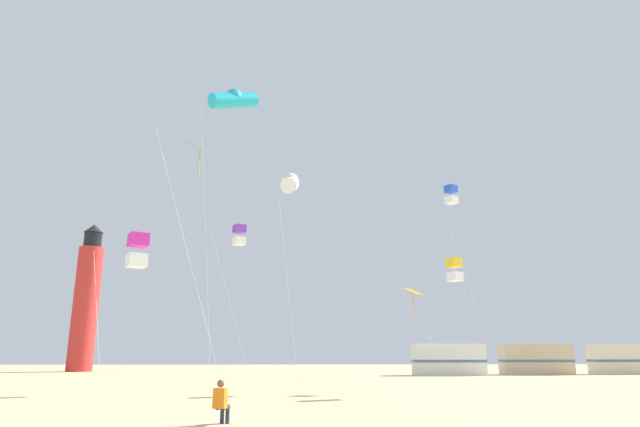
{
  "coord_description": "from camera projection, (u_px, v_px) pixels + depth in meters",
  "views": [
    {
      "loc": [
        0.84,
        -7.76,
        1.82
      ],
      "look_at": [
        1.56,
        8.19,
        5.99
      ],
      "focal_mm": 30.4,
      "sensor_mm": 36.0,
      "label": 1
    }
  ],
  "objects": [
    {
      "name": "kite_tube_cyan",
      "position": [
        234.0,
        99.0,
        24.85
      ],
      "size": [
        2.7,
        2.58,
        13.89
      ],
      "color": "silver",
      "rests_on": "ground"
    },
    {
      "name": "rv_van_white",
      "position": [
        448.0,
        360.0,
        49.65
      ],
      "size": [
        6.52,
        2.57,
        2.8
      ],
      "rotation": [
        0.0,
        0.0,
        -0.04
      ],
      "color": "white",
      "rests_on": "ground"
    },
    {
      "name": "kite_box_blue",
      "position": [
        451.0,
        195.0,
        33.07
      ],
      "size": [
        2.05,
        1.52,
        11.87
      ],
      "color": "silver",
      "rests_on": "ground"
    },
    {
      "name": "kite_box_gold",
      "position": [
        454.0,
        270.0,
        26.95
      ],
      "size": [
        2.47,
        2.47,
        6.49
      ],
      "color": "silver",
      "rests_on": "ground"
    },
    {
      "name": "kite_box_violet",
      "position": [
        239.0,
        235.0,
        30.27
      ],
      "size": [
        2.56,
        1.82,
        8.88
      ],
      "color": "silver",
      "rests_on": "ground"
    },
    {
      "name": "kite_box_magenta",
      "position": [
        137.0,
        251.0,
        18.1
      ],
      "size": [
        1.91,
        1.91,
        5.77
      ],
      "color": "silver",
      "rests_on": "ground"
    },
    {
      "name": "rv_van_tan",
      "position": [
        535.0,
        359.0,
        51.26
      ],
      "size": [
        6.6,
        2.83,
        2.8
      ],
      "rotation": [
        0.0,
        0.0,
        -0.08
      ],
      "color": "#C6B28C",
      "rests_on": "ground"
    },
    {
      "name": "kite_tube_white",
      "position": [
        290.0,
        184.0,
        24.37
      ],
      "size": [
        1.1,
        2.53,
        9.98
      ],
      "color": "silver",
      "rests_on": "ground"
    },
    {
      "name": "rv_van_cream",
      "position": [
        625.0,
        359.0,
        52.57
      ],
      "size": [
        6.47,
        2.42,
        2.8
      ],
      "rotation": [
        0.0,
        0.0,
        0.01
      ],
      "color": "beige",
      "rests_on": "ground"
    },
    {
      "name": "kite_diamond_lime",
      "position": [
        200.0,
        155.0,
        17.81
      ],
      "size": [
        2.62,
        2.12,
        8.73
      ],
      "color": "silver",
      "rests_on": "ground"
    },
    {
      "name": "kite_flyer_standing",
      "position": [
        221.0,
        401.0,
        14.67
      ],
      "size": [
        0.45,
        0.56,
        1.16
      ],
      "rotation": [
        0.0,
        0.0,
        2.82
      ],
      "color": "orange",
      "rests_on": "ground"
    },
    {
      "name": "lighthouse_distant",
      "position": [
        86.0,
        301.0,
        62.04
      ],
      "size": [
        2.8,
        2.8,
        16.8
      ],
      "color": "red",
      "rests_on": "ground"
    },
    {
      "name": "kite_diamond_orange",
      "position": [
        414.0,
        295.0,
        28.53
      ],
      "size": [
        3.06,
        2.54,
        5.25
      ],
      "color": "silver",
      "rests_on": "ground"
    }
  ]
}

